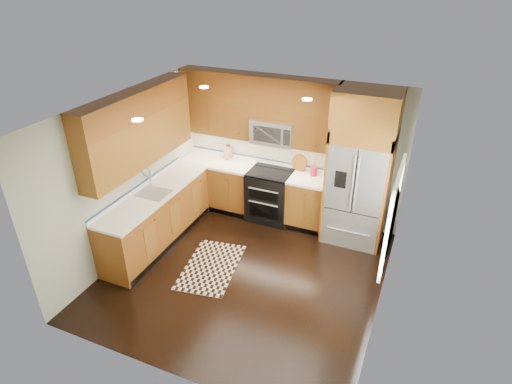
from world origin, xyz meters
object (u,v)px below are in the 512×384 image
at_px(refrigerator, 360,169).
at_px(knife_block, 228,152).
at_px(utensil_crock, 314,169).
at_px(range, 270,195).
at_px(rug, 211,267).

xyz_separation_m(refrigerator, knife_block, (-2.50, 0.29, -0.24)).
xyz_separation_m(refrigerator, utensil_crock, (-0.81, 0.22, -0.24)).
bearing_deg(knife_block, range, -14.58).
relative_size(rug, knife_block, 4.35).
distance_m(range, refrigerator, 1.76).
height_order(rug, utensil_crock, utensil_crock).
xyz_separation_m(range, knife_block, (-0.95, 0.25, 0.59)).
distance_m(range, utensil_crock, 0.96).
bearing_deg(utensil_crock, rug, -118.49).
height_order(range, rug, range).
height_order(refrigerator, rug, refrigerator).
xyz_separation_m(knife_block, utensil_crock, (1.69, -0.07, -0.00)).
bearing_deg(range, utensil_crock, 13.46).
distance_m(rug, utensil_crock, 2.42).
height_order(knife_block, utensil_crock, utensil_crock).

